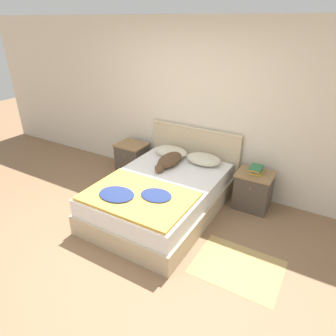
{
  "coord_description": "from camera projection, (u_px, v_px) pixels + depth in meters",
  "views": [
    {
      "loc": [
        1.97,
        -2.01,
        2.5
      ],
      "look_at": [
        0.07,
        1.22,
        0.62
      ],
      "focal_mm": 32.0,
      "sensor_mm": 36.0,
      "label": 1
    }
  ],
  "objects": [
    {
      "name": "pillow_left",
      "position": [
        171.0,
        152.0,
        4.78
      ],
      "size": [
        0.55,
        0.37,
        0.15
      ],
      "color": "beige",
      "rests_on": "bed"
    },
    {
      "name": "dog",
      "position": [
        169.0,
        160.0,
        4.47
      ],
      "size": [
        0.28,
        0.75,
        0.16
      ],
      "color": "brown",
      "rests_on": "bed"
    },
    {
      "name": "nightstand_right",
      "position": [
        253.0,
        190.0,
        4.31
      ],
      "size": [
        0.5,
        0.43,
        0.55
      ],
      "color": "#4C4238",
      "rests_on": "ground_plane"
    },
    {
      "name": "wall_back",
      "position": [
        194.0,
        106.0,
        4.63
      ],
      "size": [
        9.0,
        0.06,
        2.55
      ],
      "color": "beige",
      "rests_on": "ground_plane"
    },
    {
      "name": "nightstand_left",
      "position": [
        132.0,
        158.0,
        5.29
      ],
      "size": [
        0.5,
        0.43,
        0.55
      ],
      "color": "#4C4238",
      "rests_on": "ground_plane"
    },
    {
      "name": "ground_plane",
      "position": [
        111.0,
        252.0,
        3.56
      ],
      "size": [
        16.0,
        16.0,
        0.0
      ],
      "primitive_type": "plane",
      "color": "#896647"
    },
    {
      "name": "rug",
      "position": [
        237.0,
        267.0,
        3.35
      ],
      "size": [
        0.95,
        0.73,
        0.0
      ],
      "color": "tan",
      "rests_on": "ground_plane"
    },
    {
      "name": "headboard",
      "position": [
        194.0,
        154.0,
        4.89
      ],
      "size": [
        1.53,
        0.06,
        0.98
      ],
      "color": "#C6B28E",
      "rests_on": "ground_plane"
    },
    {
      "name": "pillow_right",
      "position": [
        204.0,
        159.0,
        4.52
      ],
      "size": [
        0.55,
        0.37,
        0.15
      ],
      "color": "beige",
      "rests_on": "bed"
    },
    {
      "name": "bed",
      "position": [
        161.0,
        197.0,
        4.2
      ],
      "size": [
        1.45,
        2.03,
        0.52
      ],
      "color": "#C6B28E",
      "rests_on": "ground_plane"
    },
    {
      "name": "book_stack",
      "position": [
        257.0,
        170.0,
        4.17
      ],
      "size": [
        0.18,
        0.22,
        0.1
      ],
      "color": "gold",
      "rests_on": "nightstand_right"
    },
    {
      "name": "quilt",
      "position": [
        138.0,
        196.0,
        3.68
      ],
      "size": [
        1.32,
        0.92,
        0.07
      ],
      "color": "gold",
      "rests_on": "bed"
    }
  ]
}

